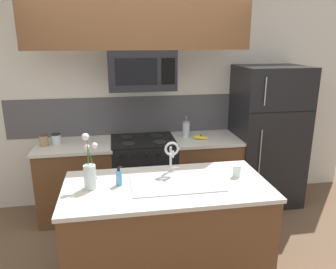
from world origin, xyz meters
name	(u,v)px	position (x,y,z in m)	size (l,w,h in m)	color
ground_plane	(153,252)	(0.00, 0.00, 0.00)	(10.00, 10.00, 0.00)	brown
rear_partition	(163,102)	(0.30, 1.28, 1.30)	(5.20, 0.10, 2.60)	silver
splash_band	(140,115)	(0.00, 1.22, 1.15)	(3.25, 0.01, 0.48)	#4C4C51
back_counter_left	(77,180)	(-0.80, 0.90, 0.46)	(0.88, 0.65, 0.91)	brown
back_counter_right	(205,171)	(0.78, 0.90, 0.46)	(0.82, 0.65, 0.91)	brown
stove_range	(144,175)	(0.00, 0.90, 0.46)	(0.76, 0.64, 0.93)	black
microwave	(142,70)	(0.00, 0.88, 1.75)	(0.74, 0.40, 0.44)	black
upper_cabinet_band	(138,21)	(-0.03, 0.85, 2.27)	(2.40, 0.34, 0.60)	brown
refrigerator	(266,136)	(1.59, 0.92, 0.89)	(0.83, 0.74, 1.77)	black
storage_jar_tall	(44,140)	(-1.13, 0.89, 0.98)	(0.10, 0.10, 0.14)	#997F5B
storage_jar_medium	(56,139)	(-1.00, 0.93, 0.97)	(0.11, 0.11, 0.13)	silver
banana_bunch	(201,137)	(0.70, 0.84, 0.93)	(0.19, 0.12, 0.07)	yellow
french_press	(186,129)	(0.54, 0.96, 1.01)	(0.09, 0.09, 0.27)	silver
island_counter	(167,231)	(0.08, -0.35, 0.46)	(1.72, 0.84, 0.91)	brown
kitchen_sink	(176,191)	(0.16, -0.35, 0.84)	(0.76, 0.44, 0.16)	#ADAFB5
sink_faucet	(172,153)	(0.16, -0.13, 1.11)	(0.14, 0.14, 0.31)	#B7BABF
dish_soap_bottle	(119,178)	(-0.31, -0.30, 0.98)	(0.06, 0.05, 0.16)	#4C93C6
drinking_glass	(237,171)	(0.72, -0.30, 0.96)	(0.07, 0.07, 0.10)	silver
flower_vase	(90,173)	(-0.55, -0.32, 1.04)	(0.13, 0.15, 0.45)	silver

